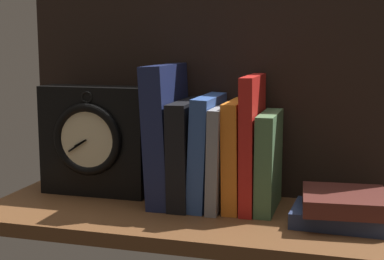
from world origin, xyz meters
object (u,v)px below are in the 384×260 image
Objects in this scene: book_red_requiem at (253,143)px; book_stack_side at (346,209)px; book_black_skeptic at (188,152)px; book_navy_bierce at (167,134)px; book_gray_chess at (222,156)px; framed_clock at (94,140)px; book_blue_modern at (207,151)px; book_orange_pandolfini at (237,154)px; book_green_romantic at (269,161)px.

book_red_requiem is 1.33× the size of book_stack_side.
book_black_skeptic reaches higher than book_stack_side.
book_gray_chess is (10.68, 0.00, -3.64)cm from book_navy_bierce.
book_gray_chess is at bearing 180.00° from book_red_requiem.
framed_clock is at bearing 178.93° from book_black_skeptic.
book_black_skeptic is 3.67cm from book_blue_modern.
book_blue_modern is 1.09× the size of book_gray_chess.
book_black_skeptic is at bearing 180.00° from book_gray_chess.
framed_clock is (-15.33, 0.36, -2.09)cm from book_navy_bierce.
book_navy_bierce reaches higher than book_red_requiem.
book_blue_modern is at bearing 0.00° from book_navy_bierce.
book_black_skeptic is 1.04× the size of book_gray_chess.
book_stack_side is (19.66, -5.37, -7.16)cm from book_orange_pandolfini.
book_red_requiem is at bearing 162.24° from book_stack_side.
book_gray_chess is 23.98cm from book_stack_side.
framed_clock is (-26.00, 0.36, 1.55)cm from book_gray_chess.
book_gray_chess is at bearing 180.00° from book_green_romantic.
framed_clock is at bearing 173.25° from book_stack_side.
book_stack_side is at bearing -6.75° from framed_clock.
book_orange_pandolfini reaches higher than book_gray_chess.
book_gray_chess is 0.95× the size of book_orange_pandolfini.
framed_clock is 49.44cm from book_stack_side.
book_green_romantic is (19.34, 0.00, -4.14)cm from book_navy_bierce.
book_blue_modern is (3.64, 0.00, 0.48)cm from book_black_skeptic.
book_stack_side is (22.40, -5.37, -6.67)cm from book_gray_chess.
book_green_romantic is at bearing 0.00° from book_gray_chess.
book_stack_side is (33.08, -5.37, -10.31)cm from book_navy_bierce.
book_navy_bierce is 1.32× the size of book_orange_pandolfini.
book_red_requiem is 4.46cm from book_green_romantic.
book_blue_modern is 0.95× the size of framed_clock.
book_gray_chess is (6.51, 0.00, -0.37)cm from book_black_skeptic.
book_green_romantic is at bearing 0.00° from book_red_requiem.
book_orange_pandolfini is at bearing 0.00° from book_blue_modern.
book_gray_chess is 2.79cm from book_orange_pandolfini.
book_orange_pandolfini is 1.08× the size of book_stack_side.
book_stack_side is (16.76, -5.37, -9.46)cm from book_red_requiem.
book_blue_modern is at bearing 180.00° from book_gray_chess.
book_black_skeptic reaches higher than book_gray_chess.
book_red_requiem is (12.15, 0.00, 2.42)cm from book_black_skeptic.
framed_clock is (-23.14, 0.36, 0.70)cm from book_blue_modern.
book_navy_bierce is at bearing 180.00° from book_red_requiem.
book_gray_chess is at bearing 0.00° from book_navy_bierce.
book_orange_pandolfini is 1.11× the size of book_green_romantic.
framed_clock reaches higher than book_gray_chess.
book_navy_bierce is 1.39× the size of book_gray_chess.
book_black_skeptic is at bearing 180.00° from book_blue_modern.
framed_clock reaches higher than book_stack_side.
book_red_requiem is at bearing 0.00° from book_blue_modern.
framed_clock reaches higher than book_green_romantic.
book_black_skeptic is 15.19cm from book_green_romantic.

